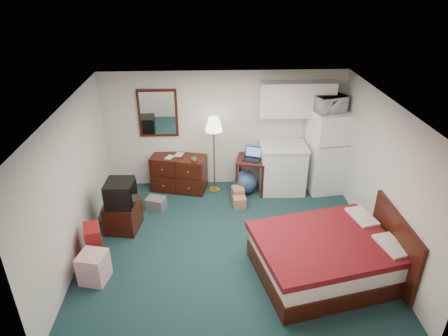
{
  "coord_description": "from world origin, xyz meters",
  "views": [
    {
      "loc": [
        -0.36,
        -5.57,
        4.35
      ],
      "look_at": [
        -0.08,
        0.5,
        1.24
      ],
      "focal_mm": 32.0,
      "sensor_mm": 36.0,
      "label": 1
    }
  ],
  "objects_px": {
    "floor_lamp": "(214,155)",
    "kitchen_counter": "(282,169)",
    "bed": "(326,257)",
    "fridge": "(327,151)",
    "suitcase": "(94,243)",
    "tv_stand": "(123,216)",
    "dresser": "(179,173)",
    "desk": "(251,175)"
  },
  "relations": [
    {
      "from": "floor_lamp",
      "to": "kitchen_counter",
      "type": "xyz_separation_m",
      "value": [
        1.44,
        -0.04,
        -0.33
      ]
    },
    {
      "from": "bed",
      "to": "fridge",
      "type": "bearing_deg",
      "value": 62.8
    },
    {
      "from": "floor_lamp",
      "to": "suitcase",
      "type": "distance_m",
      "value": 3.0
    },
    {
      "from": "floor_lamp",
      "to": "bed",
      "type": "xyz_separation_m",
      "value": [
        1.66,
        -2.7,
        -0.5
      ]
    },
    {
      "from": "kitchen_counter",
      "to": "tv_stand",
      "type": "xyz_separation_m",
      "value": [
        -3.13,
        -1.28,
        -0.23
      ]
    },
    {
      "from": "floor_lamp",
      "to": "tv_stand",
      "type": "height_order",
      "value": "floor_lamp"
    },
    {
      "from": "dresser",
      "to": "floor_lamp",
      "type": "xyz_separation_m",
      "value": [
        0.75,
        -0.09,
        0.44
      ]
    },
    {
      "from": "fridge",
      "to": "suitcase",
      "type": "relative_size",
      "value": 2.74
    },
    {
      "from": "kitchen_counter",
      "to": "fridge",
      "type": "bearing_deg",
      "value": 3.18
    },
    {
      "from": "desk",
      "to": "kitchen_counter",
      "type": "xyz_separation_m",
      "value": [
        0.67,
        0.0,
        0.13
      ]
    },
    {
      "from": "fridge",
      "to": "bed",
      "type": "height_order",
      "value": "fridge"
    },
    {
      "from": "desk",
      "to": "bed",
      "type": "distance_m",
      "value": 2.8
    },
    {
      "from": "kitchen_counter",
      "to": "bed",
      "type": "distance_m",
      "value": 2.67
    },
    {
      "from": "suitcase",
      "to": "tv_stand",
      "type": "bearing_deg",
      "value": 53.06
    },
    {
      "from": "dresser",
      "to": "tv_stand",
      "type": "xyz_separation_m",
      "value": [
        -0.95,
        -1.41,
        -0.11
      ]
    },
    {
      "from": "desk",
      "to": "bed",
      "type": "xyz_separation_m",
      "value": [
        0.88,
        -2.65,
        -0.05
      ]
    },
    {
      "from": "floor_lamp",
      "to": "bed",
      "type": "distance_m",
      "value": 3.2
    },
    {
      "from": "floor_lamp",
      "to": "fridge",
      "type": "distance_m",
      "value": 2.35
    },
    {
      "from": "kitchen_counter",
      "to": "desk",
      "type": "bearing_deg",
      "value": -178.28
    },
    {
      "from": "dresser",
      "to": "kitchen_counter",
      "type": "distance_m",
      "value": 2.19
    },
    {
      "from": "dresser",
      "to": "desk",
      "type": "xyz_separation_m",
      "value": [
        1.52,
        -0.13,
        -0.01
      ]
    },
    {
      "from": "kitchen_counter",
      "to": "bed",
      "type": "xyz_separation_m",
      "value": [
        0.22,
        -2.66,
        -0.18
      ]
    },
    {
      "from": "floor_lamp",
      "to": "desk",
      "type": "relative_size",
      "value": 2.2
    },
    {
      "from": "floor_lamp",
      "to": "fridge",
      "type": "relative_size",
      "value": 0.95
    },
    {
      "from": "kitchen_counter",
      "to": "suitcase",
      "type": "xyz_separation_m",
      "value": [
        -3.45,
        -2.13,
        -0.18
      ]
    },
    {
      "from": "dresser",
      "to": "desk",
      "type": "relative_size",
      "value": 1.5
    },
    {
      "from": "floor_lamp",
      "to": "kitchen_counter",
      "type": "bearing_deg",
      "value": -1.55
    },
    {
      "from": "bed",
      "to": "suitcase",
      "type": "height_order",
      "value": "bed"
    },
    {
      "from": "kitchen_counter",
      "to": "fridge",
      "type": "height_order",
      "value": "fridge"
    },
    {
      "from": "desk",
      "to": "tv_stand",
      "type": "distance_m",
      "value": 2.78
    },
    {
      "from": "dresser",
      "to": "bed",
      "type": "distance_m",
      "value": 3.68
    },
    {
      "from": "fridge",
      "to": "tv_stand",
      "type": "relative_size",
      "value": 2.93
    },
    {
      "from": "kitchen_counter",
      "to": "fridge",
      "type": "distance_m",
      "value": 0.99
    },
    {
      "from": "kitchen_counter",
      "to": "bed",
      "type": "relative_size",
      "value": 0.49
    },
    {
      "from": "floor_lamp",
      "to": "fridge",
      "type": "bearing_deg",
      "value": -0.27
    },
    {
      "from": "floor_lamp",
      "to": "desk",
      "type": "distance_m",
      "value": 0.9
    },
    {
      "from": "dresser",
      "to": "kitchen_counter",
      "type": "bearing_deg",
      "value": 10.44
    },
    {
      "from": "desk",
      "to": "fridge",
      "type": "distance_m",
      "value": 1.66
    },
    {
      "from": "bed",
      "to": "tv_stand",
      "type": "height_order",
      "value": "bed"
    },
    {
      "from": "bed",
      "to": "floor_lamp",
      "type": "bearing_deg",
      "value": 108.88
    },
    {
      "from": "kitchen_counter",
      "to": "bed",
      "type": "height_order",
      "value": "kitchen_counter"
    },
    {
      "from": "suitcase",
      "to": "bed",
      "type": "bearing_deg",
      "value": -24.98
    }
  ]
}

